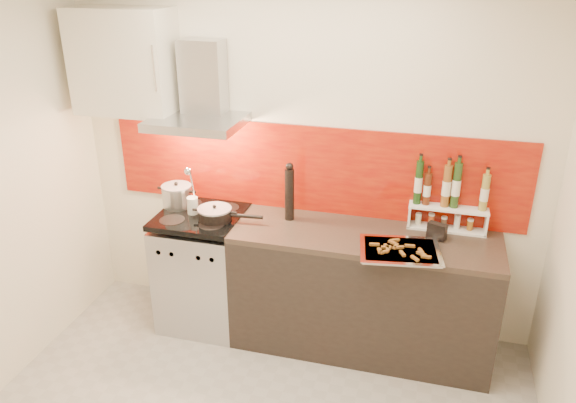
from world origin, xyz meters
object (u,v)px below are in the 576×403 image
(range_stove, at_px, (204,270))
(saute_pan, at_px, (216,214))
(counter, at_px, (362,291))
(stock_pot, at_px, (177,196))
(pepper_mill, at_px, (289,192))
(baking_tray, at_px, (400,250))

(range_stove, relative_size, saute_pan, 1.94)
(counter, bearing_deg, stock_pot, 176.56)
(range_stove, xyz_separation_m, saute_pan, (0.15, -0.06, 0.51))
(counter, height_order, pepper_mill, pepper_mill)
(counter, distance_m, stock_pot, 1.52)
(range_stove, xyz_separation_m, baking_tray, (1.45, -0.19, 0.47))
(baking_tray, bearing_deg, saute_pan, 174.23)
(counter, height_order, stock_pot, stock_pot)
(stock_pot, bearing_deg, counter, -3.44)
(saute_pan, xyz_separation_m, baking_tray, (1.30, -0.13, -0.04))
(range_stove, relative_size, counter, 0.51)
(pepper_mill, bearing_deg, counter, -10.59)
(saute_pan, distance_m, pepper_mill, 0.54)
(saute_pan, bearing_deg, stock_pot, 158.13)
(stock_pot, height_order, saute_pan, stock_pot)
(saute_pan, bearing_deg, counter, 3.33)
(stock_pot, xyz_separation_m, pepper_mill, (0.86, 0.02, 0.11))
(saute_pan, bearing_deg, range_stove, 159.16)
(range_stove, distance_m, stock_pot, 0.60)
(baking_tray, bearing_deg, stock_pot, 170.53)
(stock_pot, bearing_deg, range_stove, -22.57)
(counter, distance_m, pepper_mill, 0.87)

